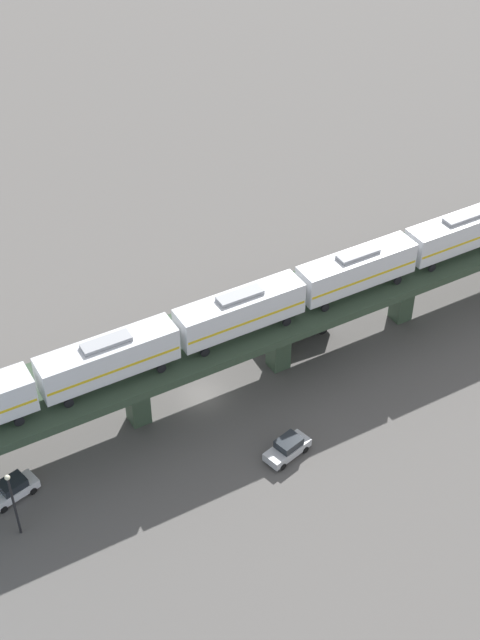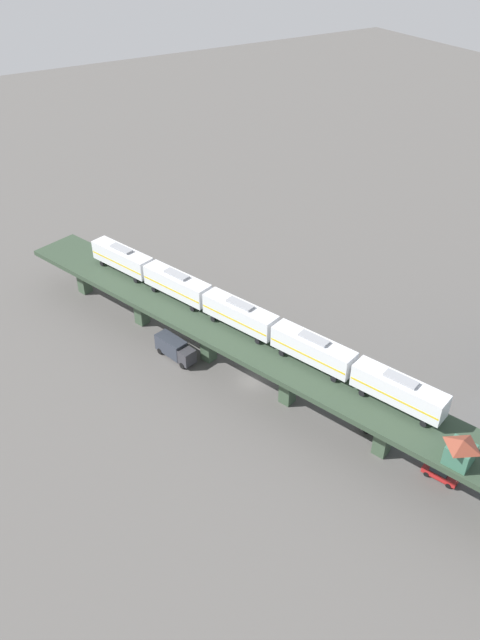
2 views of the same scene
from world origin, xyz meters
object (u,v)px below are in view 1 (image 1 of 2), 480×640
object	(u,v)px
subway_train	(240,311)
delivery_truck	(297,321)
street_car_white	(12,489)
street_lamp	(13,500)
street_car_silver	(288,448)

from	to	relation	value
subway_train	delivery_truck	xyz separation A→B (m)	(7.23, -7.33, -8.14)
street_car_white	street_lamp	distance (m)	5.04
delivery_truck	street_car_silver	bearing A→B (deg)	163.30
subway_train	street_car_silver	distance (m)	12.74
subway_train	street_car_white	world-z (taller)	subway_train
subway_train	delivery_truck	world-z (taller)	subway_train
street_car_white	street_lamp	bearing A→B (deg)	-171.86
street_car_white	delivery_truck	xyz separation A→B (m)	(16.01, -28.48, 0.82)
street_car_silver	street_lamp	world-z (taller)	street_lamp
street_car_silver	subway_train	bearing A→B (deg)	16.43
subway_train	street_car_white	distance (m)	24.58
delivery_truck	street_lamp	xyz separation A→B (m)	(-19.89, 27.92, 2.35)
street_car_white	street_lamp	size ratio (longest dim) A/B	0.67
delivery_truck	street_lamp	world-z (taller)	street_lamp
street_lamp	delivery_truck	bearing A→B (deg)	-54.54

